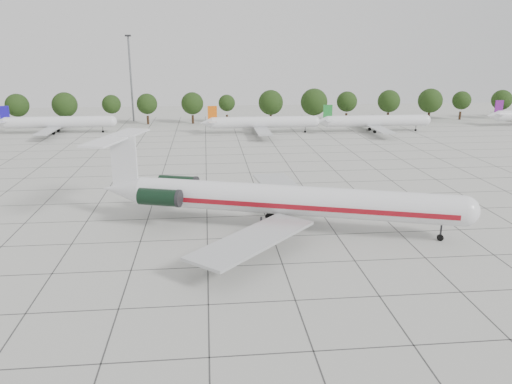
% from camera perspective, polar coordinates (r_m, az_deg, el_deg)
% --- Properties ---
extents(ground, '(260.00, 260.00, 0.00)m').
position_cam_1_polar(ground, '(68.98, 1.04, -2.69)').
color(ground, '#BABAB2').
rests_on(ground, ground).
extents(apron_joints, '(170.00, 170.00, 0.02)m').
position_cam_1_polar(apron_joints, '(83.20, -0.16, 0.70)').
color(apron_joints, '#383838').
rests_on(apron_joints, ground).
extents(main_airliner, '(46.98, 35.94, 11.25)m').
position_cam_1_polar(main_airliner, '(63.03, 1.77, -0.76)').
color(main_airliner, silver).
rests_on(main_airliner, ground).
extents(ground_crew, '(0.69, 0.53, 1.67)m').
position_cam_1_polar(ground_crew, '(70.82, 17.50, -2.25)').
color(ground_crew, orange).
rests_on(ground_crew, ground).
extents(bg_airliner_b, '(28.24, 27.20, 7.40)m').
position_cam_1_polar(bg_airliner_b, '(143.03, -21.69, 7.41)').
color(bg_airliner_b, silver).
rests_on(bg_airliner_b, ground).
extents(bg_airliner_c, '(28.24, 27.20, 7.40)m').
position_cam_1_polar(bg_airliner_c, '(132.86, 0.79, 7.95)').
color(bg_airliner_c, silver).
rests_on(bg_airliner_c, ground).
extents(bg_airliner_d, '(28.24, 27.20, 7.40)m').
position_cam_1_polar(bg_airliner_d, '(139.12, 13.51, 7.89)').
color(bg_airliner_d, silver).
rests_on(bg_airliner_d, ground).
extents(tree_line, '(249.86, 8.44, 10.22)m').
position_cam_1_polar(tree_line, '(150.66, -7.29, 10.01)').
color(tree_line, '#332114').
rests_on(tree_line, ground).
extents(floodlight_mast, '(1.60, 1.60, 25.45)m').
position_cam_1_polar(floodlight_mast, '(158.48, -14.15, 12.99)').
color(floodlight_mast, slate).
rests_on(floodlight_mast, ground).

